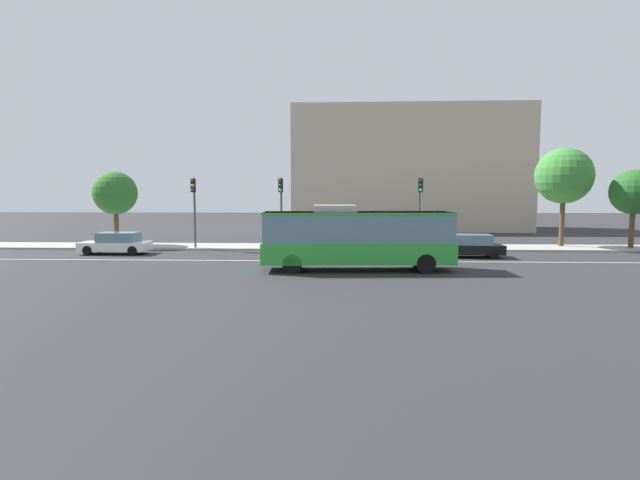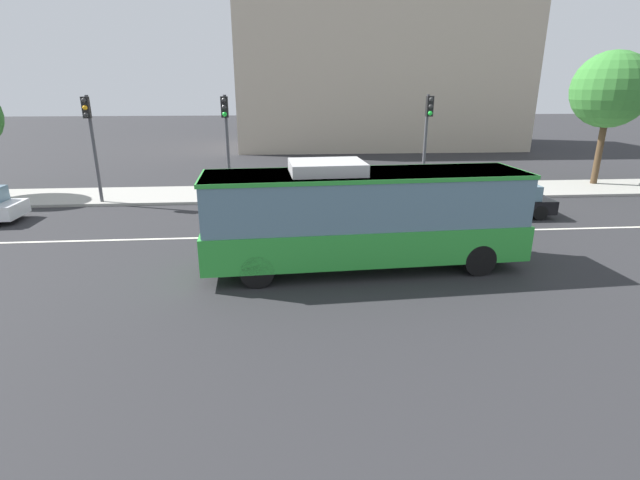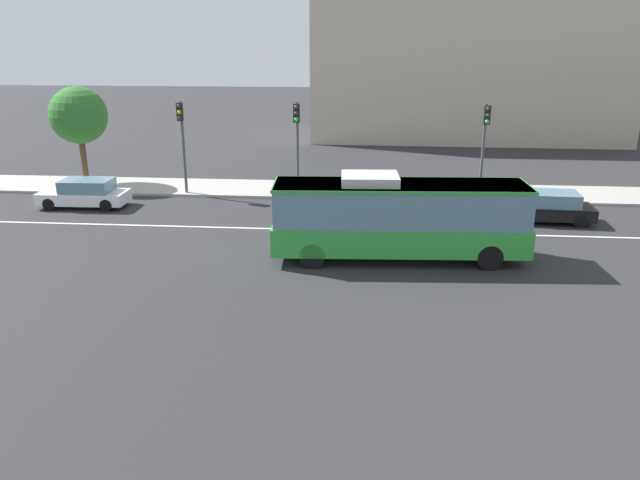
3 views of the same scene
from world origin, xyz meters
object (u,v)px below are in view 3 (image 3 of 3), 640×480
object	(u,v)px
traffic_light_near_corner	(297,133)
traffic_light_mid_block	(182,132)
sedan_white	(85,193)
traffic_light_far_corner	(485,136)
street_tree_kerbside_right	(78,116)
transit_bus	(399,216)
sedan_black	(546,207)

from	to	relation	value
traffic_light_near_corner	traffic_light_mid_block	bearing A→B (deg)	-90.19
sedan_white	traffic_light_far_corner	size ratio (longest dim) A/B	0.87
traffic_light_mid_block	street_tree_kerbside_right	xyz separation A→B (m)	(-6.72, 2.03, 0.54)
traffic_light_near_corner	traffic_light_far_corner	bearing A→B (deg)	90.28
transit_bus	sedan_black	size ratio (longest dim) A/B	2.21
sedan_white	traffic_light_mid_block	size ratio (longest dim) A/B	0.87
traffic_light_mid_block	street_tree_kerbside_right	size ratio (longest dim) A/B	0.90
transit_bus	traffic_light_near_corner	size ratio (longest dim) A/B	1.95
traffic_light_far_corner	street_tree_kerbside_right	distance (m)	23.02
traffic_light_mid_block	traffic_light_far_corner	distance (m)	16.20
traffic_light_far_corner	street_tree_kerbside_right	xyz separation A→B (m)	(-22.92, 2.02, 0.54)
traffic_light_mid_block	sedan_black	bearing A→B (deg)	75.59
transit_bus	traffic_light_mid_block	distance (m)	14.88
sedan_black	street_tree_kerbside_right	size ratio (longest dim) A/B	0.79
sedan_white	street_tree_kerbside_right	world-z (taller)	street_tree_kerbside_right
sedan_black	traffic_light_near_corner	size ratio (longest dim) A/B	0.88
sedan_black	traffic_light_mid_block	xyz separation A→B (m)	(-18.76, 3.51, 2.84)
traffic_light_near_corner	traffic_light_far_corner	size ratio (longest dim) A/B	1.00
traffic_light_mid_block	traffic_light_far_corner	world-z (taller)	same
traffic_light_near_corner	street_tree_kerbside_right	xyz separation A→B (m)	(-13.04, 2.06, 0.54)
sedan_white	traffic_light_near_corner	bearing A→B (deg)	-166.98
sedan_black	transit_bus	bearing A→B (deg)	41.24
traffic_light_far_corner	street_tree_kerbside_right	bearing A→B (deg)	-97.02
transit_bus	traffic_light_far_corner	bearing A→B (deg)	59.91
sedan_black	sedan_white	distance (m)	23.30
sedan_black	traffic_light_near_corner	world-z (taller)	traffic_light_near_corner
sedan_black	sedan_white	size ratio (longest dim) A/B	1.01
traffic_light_near_corner	traffic_light_mid_block	distance (m)	6.32
sedan_white	traffic_light_far_corner	bearing A→B (deg)	-173.58
transit_bus	sedan_black	xyz separation A→B (m)	(7.30, 5.82, -1.09)
sedan_white	traffic_light_near_corner	distance (m)	11.55
sedan_white	street_tree_kerbside_right	xyz separation A→B (m)	(-2.19, 4.82, 3.38)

